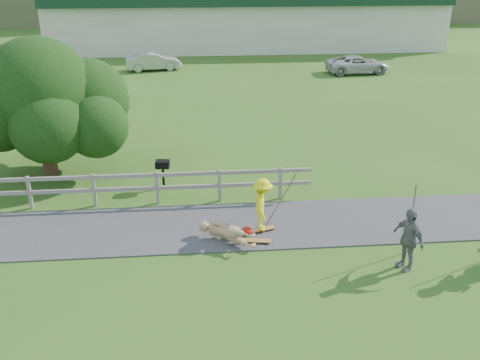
{
  "coord_description": "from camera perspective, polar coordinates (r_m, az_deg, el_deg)",
  "views": [
    {
      "loc": [
        -0.77,
        -12.57,
        7.53
      ],
      "look_at": [
        0.55,
        2.0,
        1.28
      ],
      "focal_mm": 40.0,
      "sensor_mm": 36.0,
      "label": 1
    }
  ],
  "objects": [
    {
      "name": "pole_spec_left",
      "position": [
        14.91,
        17.84,
        -4.02
      ],
      "size": [
        0.03,
        0.03,
        2.02
      ],
      "primitive_type": "cylinder",
      "color": "brown",
      "rests_on": "ground"
    },
    {
      "name": "spectator_b",
      "position": [
        14.24,
        17.49,
        -6.01
      ],
      "size": [
        0.76,
        1.08,
        1.7
      ],
      "primitive_type": "imported",
      "rotation": [
        0.0,
        0.0,
        5.1
      ],
      "color": "slate",
      "rests_on": "ground"
    },
    {
      "name": "ground",
      "position": [
        14.67,
        -1.47,
        -7.76
      ],
      "size": [
        260.0,
        260.0,
        0.0
      ],
      "primitive_type": "plane",
      "color": "#325618",
      "rests_on": "ground"
    },
    {
      "name": "skater_fallen",
      "position": [
        14.97,
        -1.44,
        -5.66
      ],
      "size": [
        1.42,
        1.65,
        0.64
      ],
      "primitive_type": "imported",
      "rotation": [
        0.0,
        0.0,
        0.91
      ],
      "color": "tan",
      "rests_on": "ground"
    },
    {
      "name": "strip_mall",
      "position": [
        48.0,
        0.57,
        17.21
      ],
      "size": [
        32.5,
        10.75,
        5.1
      ],
      "color": "beige",
      "rests_on": "ground"
    },
    {
      "name": "tree",
      "position": [
        20.43,
        -20.16,
        5.59
      ],
      "size": [
        6.21,
        6.21,
        3.72
      ],
      "primitive_type": null,
      "color": "black",
      "rests_on": "ground"
    },
    {
      "name": "car_white",
      "position": [
        37.53,
        12.45,
        11.94
      ],
      "size": [
        4.34,
        2.23,
        1.17
      ],
      "primitive_type": "imported",
      "rotation": [
        0.0,
        0.0,
        1.64
      ],
      "color": "beige",
      "rests_on": "ground"
    },
    {
      "name": "longboard_fallen",
      "position": [
        15.08,
        1.65,
        -6.62
      ],
      "size": [
        0.91,
        0.35,
        0.1
      ],
      "primitive_type": null,
      "rotation": [
        0.0,
        0.0,
        -0.16
      ],
      "color": "olive",
      "rests_on": "ground"
    },
    {
      "name": "car_silver",
      "position": [
        38.13,
        -9.24,
        12.38
      ],
      "size": [
        3.87,
        1.95,
        1.22
      ],
      "primitive_type": "imported",
      "rotation": [
        0.0,
        0.0,
        1.76
      ],
      "color": "#ADAEB5",
      "rests_on": "ground"
    },
    {
      "name": "pole_rider",
      "position": [
        15.71,
        4.39,
        -1.81
      ],
      "size": [
        0.03,
        0.03,
        1.85
      ],
      "primitive_type": "cylinder",
      "color": "brown",
      "rests_on": "ground"
    },
    {
      "name": "fence",
      "position": [
        17.69,
        -17.33,
        -0.61
      ],
      "size": [
        15.05,
        0.1,
        1.1
      ],
      "color": "#6A655D",
      "rests_on": "ground"
    },
    {
      "name": "path",
      "position": [
        15.96,
        -1.83,
        -4.94
      ],
      "size": [
        34.0,
        3.0,
        0.04
      ],
      "primitive_type": "cube",
      "color": "#343436",
      "rests_on": "ground"
    },
    {
      "name": "skater_rider",
      "position": [
        15.33,
        2.4,
        -2.99
      ],
      "size": [
        0.69,
        1.07,
        1.57
      ],
      "primitive_type": "imported",
      "rotation": [
        0.0,
        0.0,
        1.47
      ],
      "color": "yellow",
      "rests_on": "ground"
    },
    {
      "name": "longboard_rider",
      "position": [
        15.67,
        2.36,
        -5.43
      ],
      "size": [
        0.82,
        0.43,
        0.09
      ],
      "primitive_type": null,
      "rotation": [
        0.0,
        0.0,
        0.32
      ],
      "color": "olive",
      "rests_on": "ground"
    },
    {
      "name": "bbq",
      "position": [
        18.52,
        -8.2,
        0.59
      ],
      "size": [
        0.5,
        0.4,
        1.01
      ],
      "primitive_type": null,
      "rotation": [
        0.0,
        0.0,
        -0.09
      ],
      "color": "black",
      "rests_on": "ground"
    },
    {
      "name": "helmet",
      "position": [
        15.4,
        0.71,
        -5.5
      ],
      "size": [
        0.3,
        0.3,
        0.3
      ],
      "primitive_type": "sphere",
      "color": "red",
      "rests_on": "ground"
    }
  ]
}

